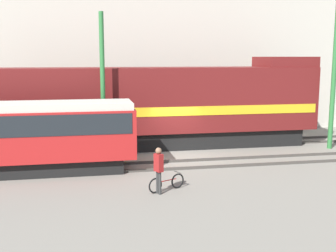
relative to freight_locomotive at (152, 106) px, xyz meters
name	(u,v)px	position (x,y,z in m)	size (l,w,h in m)	color
ground_plane	(179,158)	(1.02, -2.79, -2.42)	(120.00, 120.00, 0.00)	gray
track_near	(187,164)	(1.02, -4.47, -2.35)	(60.00, 1.51, 0.14)	#47423D
track_far	(169,145)	(1.02, 0.00, -2.35)	(60.00, 1.51, 0.14)	#47423D
building_backdrop	(150,46)	(1.02, 7.52, 3.58)	(38.69, 6.00, 12.01)	beige
freight_locomotive	(152,106)	(0.00, 0.00, 0.00)	(19.43, 3.04, 5.20)	black
streetcar	(28,134)	(-6.27, -4.47, -0.60)	(9.45, 2.54, 3.19)	black
bicycle	(167,183)	(-0.67, -8.10, -2.11)	(1.55, 0.81, 0.67)	black
person	(159,166)	(-1.04, -8.42, -1.31)	(0.35, 0.42, 1.81)	#333333
utility_pole_left	(103,87)	(-2.83, -2.24, 1.28)	(0.24, 0.24, 7.40)	#2D7238
utility_pole_center	(334,72)	(9.97, -2.24, 1.94)	(0.27, 0.27, 8.72)	#2D7238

